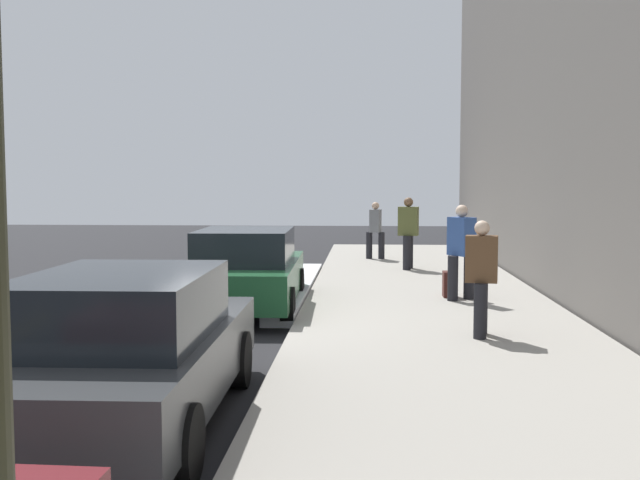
# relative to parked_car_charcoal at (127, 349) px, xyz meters

# --- Properties ---
(ground_plane) EXTENTS (56.00, 56.00, 0.00)m
(ground_plane) POSITION_rel_parked_car_charcoal_xyz_m (5.55, -0.14, -0.76)
(ground_plane) COLOR black
(sidewalk) EXTENTS (28.00, 4.60, 0.15)m
(sidewalk) POSITION_rel_parked_car_charcoal_xyz_m (5.55, -3.44, -0.68)
(sidewalk) COLOR #A39E93
(sidewalk) RESTS_ON ground
(lane_stripe_centre) EXTENTS (28.00, 0.14, 0.01)m
(lane_stripe_centre) POSITION_rel_parked_car_charcoal_xyz_m (5.55, 3.06, -0.75)
(lane_stripe_centre) COLOR gold
(lane_stripe_centre) RESTS_ON ground
(snow_bank_curb) EXTENTS (7.59, 0.56, 0.22)m
(snow_bank_curb) POSITION_rel_parked_car_charcoal_xyz_m (8.73, -0.84, -0.65)
(snow_bank_curb) COLOR white
(snow_bank_curb) RESTS_ON ground
(parked_car_charcoal) EXTENTS (4.52, 1.95, 1.51)m
(parked_car_charcoal) POSITION_rel_parked_car_charcoal_xyz_m (0.00, 0.00, 0.00)
(parked_car_charcoal) COLOR black
(parked_car_charcoal) RESTS_ON ground
(parked_car_green) EXTENTS (4.35, 1.99, 1.51)m
(parked_car_green) POSITION_rel_parked_car_charcoal_xyz_m (6.43, -0.12, -0.00)
(parked_car_green) COLOR black
(parked_car_green) RESTS_ON ground
(pedestrian_grey_coat) EXTENTS (0.49, 0.53, 1.63)m
(pedestrian_grey_coat) POSITION_rel_parked_car_charcoal_xyz_m (14.60, -2.55, 0.26)
(pedestrian_grey_coat) COLOR black
(pedestrian_grey_coat) RESTS_ON sidewalk
(pedestrian_brown_coat) EXTENTS (0.54, 0.49, 1.66)m
(pedestrian_brown_coat) POSITION_rel_parked_car_charcoal_xyz_m (3.79, -3.91, 0.28)
(pedestrian_brown_coat) COLOR black
(pedestrian_brown_coat) RESTS_ON sidewalk
(pedestrian_olive_coat) EXTENTS (0.59, 0.54, 1.82)m
(pedestrian_olive_coat) POSITION_rel_parked_car_charcoal_xyz_m (12.09, -3.34, 0.36)
(pedestrian_olive_coat) COLOR black
(pedestrian_olive_coat) RESTS_ON sidewalk
(pedestrian_blue_coat) EXTENTS (0.57, 0.52, 1.78)m
(pedestrian_blue_coat) POSITION_rel_parked_car_charcoal_xyz_m (7.11, -4.05, 0.34)
(pedestrian_blue_coat) COLOR black
(pedestrian_blue_coat) RESTS_ON sidewalk
(rolling_suitcase) EXTENTS (0.34, 0.22, 0.85)m
(rolling_suitcase) POSITION_rel_parked_car_charcoal_xyz_m (7.46, -3.86, -0.36)
(rolling_suitcase) COLOR #471E19
(rolling_suitcase) RESTS_ON sidewalk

